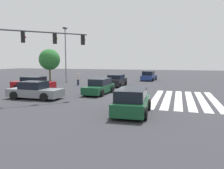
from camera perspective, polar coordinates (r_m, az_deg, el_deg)
name	(u,v)px	position (r m, az deg, el deg)	size (l,w,h in m)	color
ground_plane	(112,96)	(20.89, 0.00, -2.94)	(126.93, 126.93, 0.00)	#333338
crosswalk_markings	(184,99)	(20.01, 18.33, -3.65)	(9.96, 5.35, 0.01)	silver
traffic_signal_mast	(30,47)	(18.41, -20.63, 9.19)	(5.42, 5.42, 5.85)	#47474C
car_0	(116,81)	(28.80, 1.07, 1.02)	(4.43, 2.21, 1.52)	black
car_1	(99,87)	(21.95, -3.30, -0.57)	(4.69, 2.16, 1.54)	#144728
car_2	(149,76)	(37.61, 9.57, 2.16)	(4.63, 2.44, 1.60)	navy
car_3	(33,84)	(26.30, -19.86, 0.15)	(2.28, 4.85, 1.53)	maroon
car_4	(132,102)	(13.71, 5.20, -4.50)	(4.43, 2.32, 1.61)	#144728
car_6	(35,91)	(20.35, -19.50, -1.55)	(2.16, 4.82, 1.52)	gray
pedestrian	(78,79)	(30.13, -8.87, 1.50)	(0.41, 0.41, 1.61)	#232842
street_light_pole_b	(65,50)	(34.01, -12.06, 8.78)	(0.80, 0.36, 8.27)	slate
tree_corner_a	(50,60)	(37.25, -16.01, 6.29)	(3.40, 3.40, 5.25)	brown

